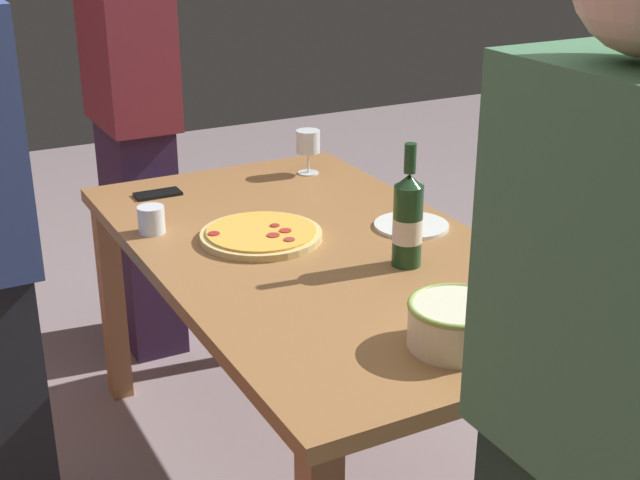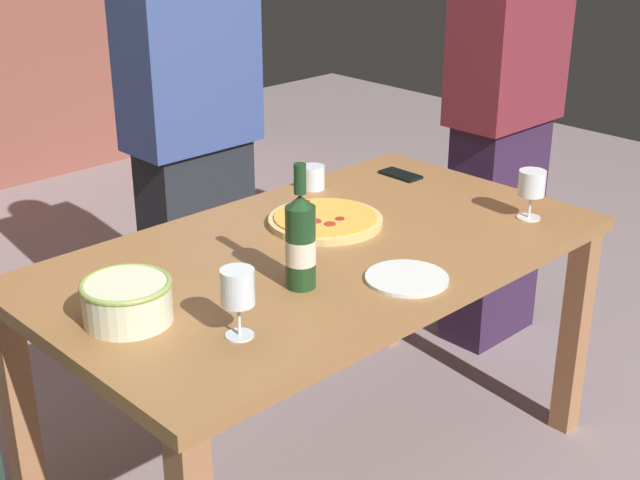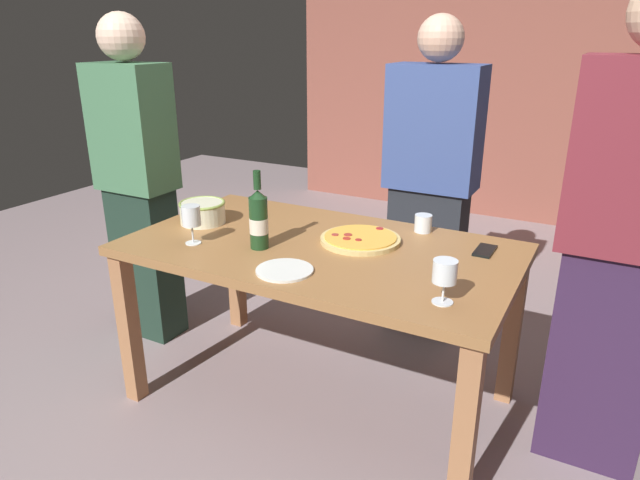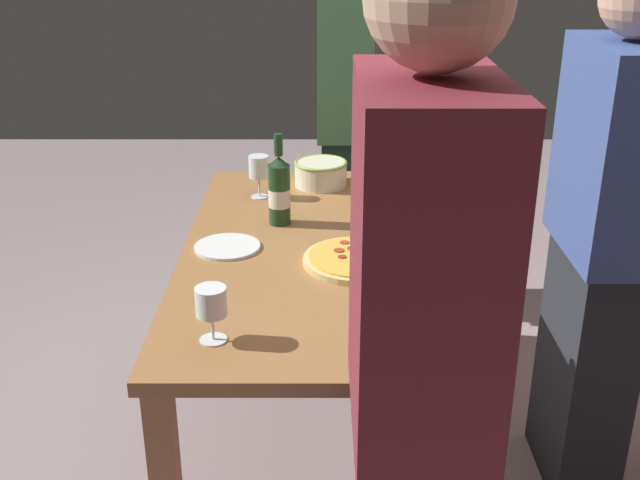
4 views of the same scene
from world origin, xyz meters
name	(u,v)px [view 2 (image 2 of 4)]	position (x,y,z in m)	size (l,w,h in m)	color
ground_plane	(320,469)	(0.00, 0.00, 0.00)	(8.00, 8.00, 0.00)	gray
dining_table	(320,278)	(0.00, 0.00, 0.66)	(1.60, 0.90, 0.75)	#98673A
pizza	(325,220)	(0.13, 0.11, 0.76)	(0.34, 0.34, 0.03)	#D5B971
serving_bowl	(127,299)	(-0.62, 0.00, 0.80)	(0.21, 0.21, 0.10)	#EAEAC7
wine_bottle	(300,241)	(-0.20, -0.14, 0.87)	(0.08, 0.08, 0.32)	#1A3D1D
wine_glass_near_pizza	(532,186)	(0.60, -0.27, 0.85)	(0.08, 0.08, 0.15)	white
wine_glass_by_bottle	(238,291)	(-0.48, -0.23, 0.86)	(0.08, 0.08, 0.16)	white
cup_amber	(313,177)	(0.32, 0.37, 0.79)	(0.08, 0.08, 0.08)	white
side_plate	(407,278)	(0.02, -0.30, 0.76)	(0.21, 0.21, 0.01)	white
cell_phone	(400,175)	(0.62, 0.25, 0.76)	(0.07, 0.14, 0.01)	black
person_host	(193,139)	(0.19, 0.85, 0.84)	(0.46, 0.24, 1.66)	#21242A
person_guest_left	(504,113)	(1.10, 0.18, 0.90)	(0.43, 0.24, 1.76)	#331E3D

